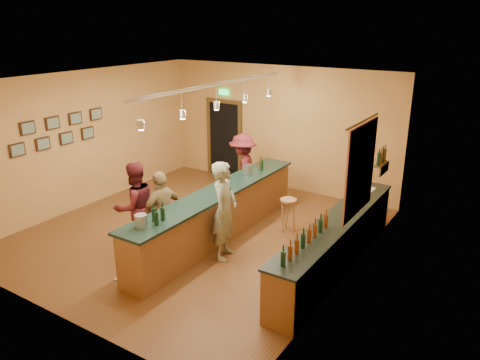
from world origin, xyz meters
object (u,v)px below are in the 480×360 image
Objects in this scene: bartender at (224,211)px; bar_stool at (288,206)px; customer_a at (135,207)px; back_counter at (336,243)px; customer_c at (243,171)px; tasting_bar at (218,211)px; customer_b at (162,213)px.

bartender is 2.62× the size of bar_stool.
bartender is 1.74m from customer_a.
back_counter is 6.35× the size of bar_stool.
customer_a is at bearing 97.57° from bartender.
customer_c is at bearing 151.76° from back_counter.
customer_a is at bearing -131.65° from bar_stool.
tasting_bar is 3.13× the size of customer_b.
customer_c is (-0.55, 1.80, 0.28)m from tasting_bar.
bar_stool is (1.58, -0.69, -0.31)m from customer_c.
bartender is 2.61m from customer_c.
customer_c reaches higher than back_counter.
back_counter is at bearing -32.90° from bar_stool.
bar_stool is (-1.43, 0.93, 0.09)m from back_counter.
customer_c is (0.51, 3.03, -0.00)m from customer_a.
back_counter is 3.26m from customer_b.
bartender is 1.20m from customer_b.
back_counter is 2.57× the size of customer_c.
customer_b is at bearing -157.91° from back_counter.
customer_c is at bearing 106.99° from tasting_bar.
customer_c is (0.00, 2.83, 0.07)m from customer_b.
bartender is at bearing 2.52° from customer_c.
bar_stool is (1.03, 1.11, -0.03)m from tasting_bar.
customer_b reaches higher than tasting_bar.
customer_b is 0.92× the size of customer_c.
bartender reaches higher than back_counter.
customer_b is (-1.10, -0.47, -0.12)m from bartender.
bartender reaches higher than customer_b.
customer_a is at bearing -60.94° from customer_b.
customer_c is 2.47× the size of bar_stool.
tasting_bar is 1.51m from bar_stool.
bartender is at bearing -105.87° from bar_stool.
bar_stool is at bearing 147.10° from back_counter.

